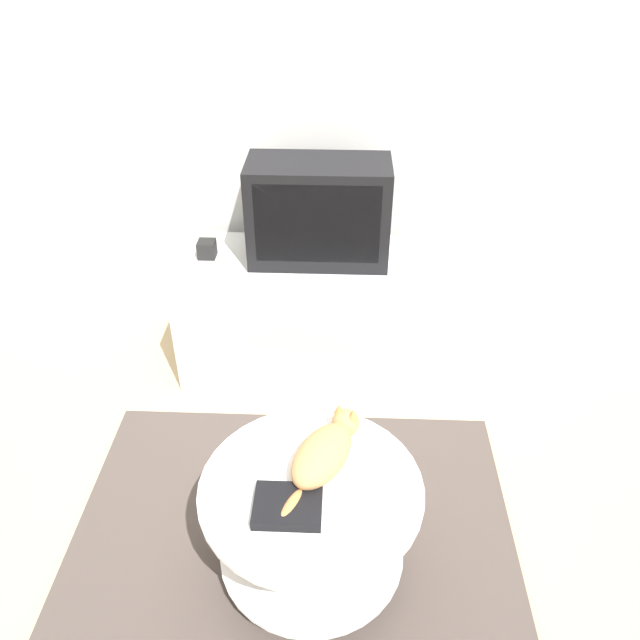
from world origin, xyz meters
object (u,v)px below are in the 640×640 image
(tv, at_px, (319,212))
(cat, at_px, (325,451))
(speaker, at_px, (207,249))
(dvd_box, at_px, (288,506))

(tv, bearing_deg, cat, -86.55)
(cat, bearing_deg, speaker, 53.34)
(tv, xyz_separation_m, speaker, (-0.53, -0.01, -0.19))
(tv, distance_m, speaker, 0.56)
(cat, bearing_deg, dvd_box, 176.90)
(speaker, distance_m, cat, 1.29)
(tv, height_order, cat, tv)
(tv, bearing_deg, speaker, -178.65)
(tv, relative_size, dvd_box, 3.00)
(tv, height_order, speaker, tv)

